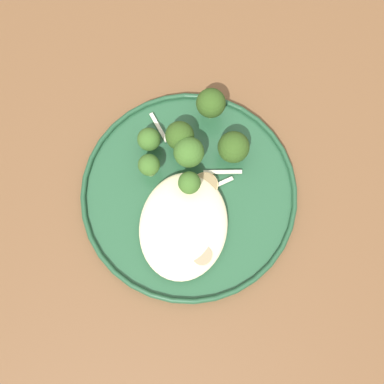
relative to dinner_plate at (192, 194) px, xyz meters
name	(u,v)px	position (x,y,z in m)	size (l,w,h in m)	color
ground	(192,249)	(0.02, 0.00, -0.75)	(6.00, 6.00, 0.00)	#665B51
wooden_dining_table	(192,194)	(0.02, 0.00, -0.09)	(1.40, 1.00, 0.74)	brown
dinner_plate	(192,194)	(0.00, 0.00, 0.00)	(0.29, 0.29, 0.02)	#235133
noodle_bed	(186,226)	(-0.05, 0.00, 0.01)	(0.14, 0.11, 0.02)	beige
seared_scallop_tiny_bay	(205,185)	(0.01, -0.02, 0.01)	(0.03, 0.03, 0.01)	#DBB77A
seared_scallop_right_edge	(209,211)	(-0.02, -0.03, 0.01)	(0.03, 0.03, 0.01)	beige
seared_scallop_center_golden	(185,225)	(-0.05, 0.00, 0.01)	(0.03, 0.03, 0.02)	beige
seared_scallop_tilted_round	(158,228)	(-0.05, 0.04, 0.01)	(0.02, 0.02, 0.01)	beige
seared_scallop_left_edge	(202,255)	(-0.08, -0.02, 0.01)	(0.03, 0.03, 0.02)	beige
seared_scallop_on_noodles	(185,245)	(-0.07, 0.00, 0.01)	(0.03, 0.03, 0.01)	beige
broccoli_floret_small_sprig	(234,147)	(0.06, -0.05, 0.03)	(0.04, 0.04, 0.05)	#7A994C
broccoli_floret_right_tilted	(149,139)	(0.06, 0.07, 0.03)	(0.03, 0.03, 0.04)	#89A356
broccoli_floret_center_pile	(180,136)	(0.07, 0.03, 0.03)	(0.04, 0.04, 0.05)	#7A994C
broccoli_floret_split_head	(150,162)	(0.03, 0.06, 0.03)	(0.03, 0.03, 0.05)	#89A356
broccoli_floret_near_rim	(189,152)	(0.05, 0.01, 0.04)	(0.04, 0.04, 0.06)	#89A356
broccoli_floret_beside_noodles	(192,184)	(0.00, 0.00, 0.03)	(0.03, 0.03, 0.05)	#7A994C
broccoli_floret_left_leaning	(211,103)	(0.12, -0.01, 0.04)	(0.04, 0.04, 0.06)	#89A356
onion_sliver_curled_piece	(159,127)	(0.09, 0.06, 0.01)	(0.05, 0.01, 0.00)	silver
onion_sliver_pale_crescent	(223,172)	(0.04, -0.04, 0.01)	(0.05, 0.01, 0.00)	silver
onion_sliver_short_strip	(218,185)	(0.02, -0.03, 0.01)	(0.04, 0.01, 0.00)	silver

